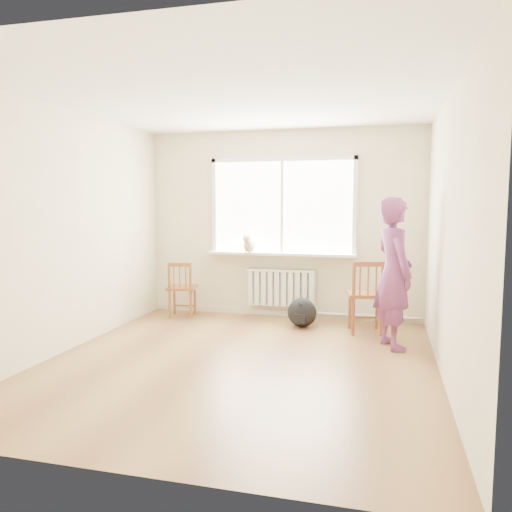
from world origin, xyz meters
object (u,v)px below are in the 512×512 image
Objects in this scene: cat at (249,244)px; backpack at (302,313)px; chair_left at (182,289)px; person at (394,273)px; chair_right at (366,297)px.

cat is 1.27m from backpack.
chair_left reaches higher than backpack.
chair_right is at bearing 5.73° from person.
chair_left is at bearing 176.27° from backpack.
chair_right is 0.90m from backpack.
chair_left is 1.95× the size of cat.
person is (2.94, -0.80, 0.45)m from chair_left.
chair_right is 0.75m from person.
cat reaches higher than backpack.
chair_left is 0.47× the size of person.
chair_left is 0.87× the size of chair_right.
chair_left is 2.64m from chair_right.
cat is (0.95, 0.28, 0.65)m from chair_left.
person is at bearing 108.76° from chair_right.
cat is at bearing -27.84° from chair_right.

